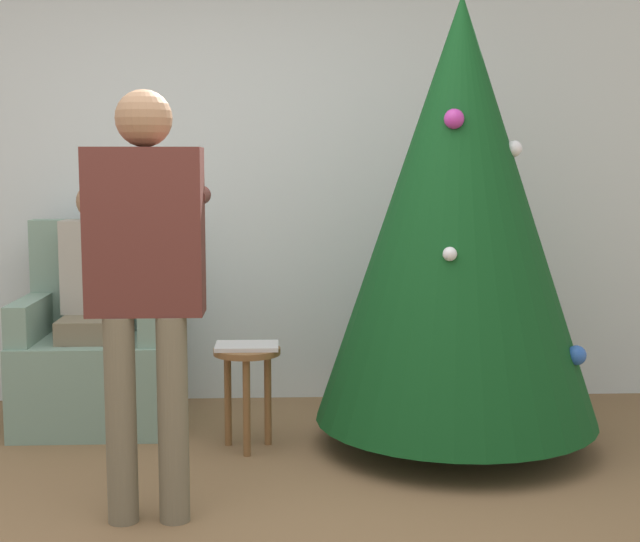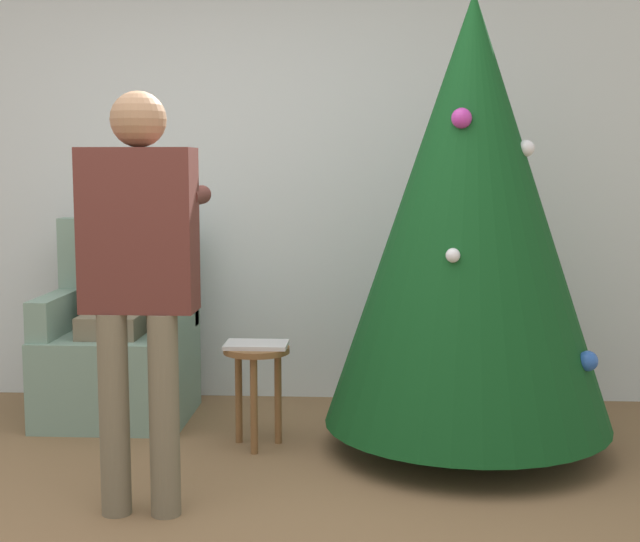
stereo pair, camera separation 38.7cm
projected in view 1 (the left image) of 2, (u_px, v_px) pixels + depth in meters
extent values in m
cube|color=silver|center=(221.00, 172.00, 5.21)|extent=(8.00, 0.06, 2.70)
cylinder|color=brown|center=(454.00, 431.00, 4.46)|extent=(0.10, 0.10, 0.14)
cone|color=#0F4219|center=(458.00, 211.00, 4.32)|extent=(1.39, 1.39, 2.07)
sphere|color=#B23399|center=(454.00, 119.00, 4.07)|extent=(0.09, 0.09, 0.09)
sphere|color=white|center=(450.00, 254.00, 3.95)|extent=(0.06, 0.06, 0.06)
sphere|color=white|center=(514.00, 149.00, 4.21)|extent=(0.08, 0.08, 0.08)
sphere|color=#2856B2|center=(576.00, 355.00, 4.15)|extent=(0.09, 0.09, 0.09)
cube|color=gray|center=(97.00, 381.00, 4.78)|extent=(0.78, 0.70, 0.48)
cube|color=gray|center=(104.00, 274.00, 4.99)|extent=(0.78, 0.14, 0.61)
cube|color=gray|center=(31.00, 318.00, 4.72)|extent=(0.12, 0.63, 0.21)
cube|color=gray|center=(158.00, 317.00, 4.75)|extent=(0.12, 0.63, 0.21)
cylinder|color=#6B604C|center=(69.00, 391.00, 4.57)|extent=(0.11, 0.11, 0.48)
cylinder|color=#6B604C|center=(108.00, 390.00, 4.58)|extent=(0.11, 0.11, 0.48)
cube|color=#6B604C|center=(93.00, 328.00, 4.69)|extent=(0.32, 0.40, 0.12)
cube|color=gray|center=(97.00, 266.00, 4.80)|extent=(0.36, 0.20, 0.50)
sphere|color=#936B4C|center=(95.00, 201.00, 4.76)|extent=(0.20, 0.20, 0.20)
cylinder|color=#6B604C|center=(121.00, 421.00, 3.46)|extent=(0.12, 0.12, 0.82)
cylinder|color=#6B604C|center=(173.00, 420.00, 3.46)|extent=(0.12, 0.12, 0.82)
cube|color=#562823|center=(145.00, 232.00, 3.43)|extent=(0.45, 0.20, 0.65)
sphere|color=#936B4C|center=(144.00, 118.00, 3.42)|extent=(0.22, 0.22, 0.22)
cylinder|color=#562823|center=(104.00, 196.00, 3.60)|extent=(0.08, 0.30, 0.08)
cylinder|color=#562823|center=(198.00, 196.00, 3.61)|extent=(0.08, 0.30, 0.08)
cube|color=white|center=(202.00, 195.00, 3.80)|extent=(0.04, 0.14, 0.04)
cylinder|color=brown|center=(247.00, 351.00, 4.35)|extent=(0.33, 0.33, 0.03)
cylinder|color=brown|center=(247.00, 408.00, 4.26)|extent=(0.04, 0.04, 0.47)
cylinder|color=brown|center=(268.00, 398.00, 4.44)|extent=(0.04, 0.04, 0.47)
cylinder|color=brown|center=(228.00, 399.00, 4.43)|extent=(0.04, 0.04, 0.47)
cube|color=silver|center=(247.00, 346.00, 4.34)|extent=(0.31, 0.21, 0.02)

